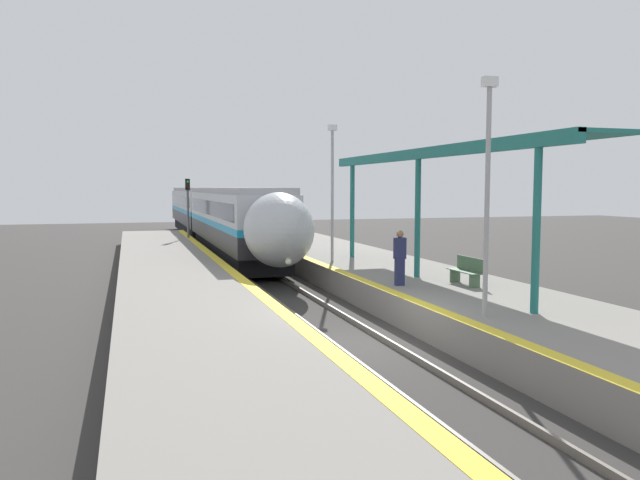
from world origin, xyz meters
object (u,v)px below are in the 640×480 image
(train, at_px, (214,213))
(lamppost_near, at_px, (487,182))
(platform_bench, at_px, (467,270))
(railway_signal, at_px, (188,208))
(lamppost_mid, at_px, (332,184))
(person_waiting, at_px, (400,257))

(train, xyz_separation_m, lamppost_near, (2.64, -29.29, 1.86))
(platform_bench, bearing_deg, railway_signal, 107.39)
(railway_signal, distance_m, lamppost_mid, 15.30)
(platform_bench, height_order, railway_signal, railway_signal)
(person_waiting, relative_size, lamppost_mid, 0.31)
(railway_signal, relative_size, lamppost_near, 0.80)
(platform_bench, height_order, lamppost_mid, lamppost_mid)
(lamppost_near, bearing_deg, person_waiting, 89.79)
(train, height_order, person_waiting, train)
(lamppost_mid, bearing_deg, train, 98.59)
(person_waiting, bearing_deg, lamppost_mid, 90.16)
(train, bearing_deg, lamppost_near, -84.86)
(railway_signal, xyz_separation_m, lamppost_mid, (4.66, -14.51, 1.38))
(railway_signal, bearing_deg, train, 55.57)
(platform_bench, relative_size, lamppost_near, 0.28)
(railway_signal, bearing_deg, platform_bench, -72.61)
(lamppost_near, xyz_separation_m, lamppost_mid, (0.00, 11.83, 0.00))
(platform_bench, distance_m, railway_signal, 22.89)
(platform_bench, xyz_separation_m, lamppost_mid, (-2.17, 7.29, 2.79))
(platform_bench, height_order, person_waiting, person_waiting)
(platform_bench, bearing_deg, person_waiting, 167.62)
(lamppost_mid, bearing_deg, railway_signal, 107.80)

